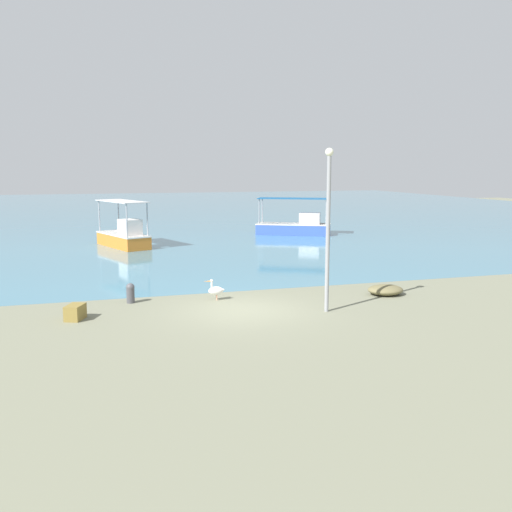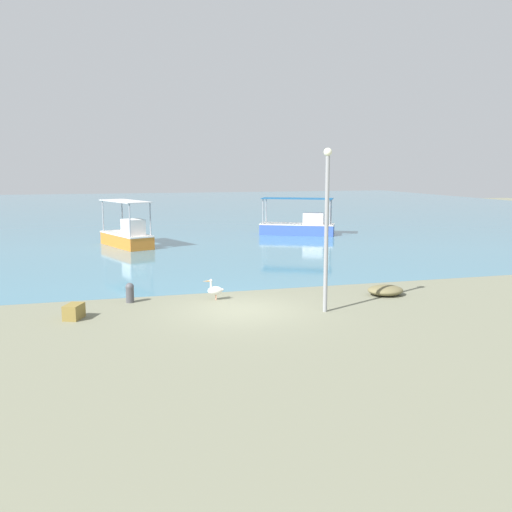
{
  "view_description": "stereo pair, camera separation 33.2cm",
  "coord_description": "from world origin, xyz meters",
  "px_view_note": "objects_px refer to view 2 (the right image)",
  "views": [
    {
      "loc": [
        -5.01,
        -18.52,
        4.89
      ],
      "look_at": [
        1.48,
        3.31,
        1.34
      ],
      "focal_mm": 40.0,
      "sensor_mm": 36.0,
      "label": 1
    },
    {
      "loc": [
        -4.69,
        -18.61,
        4.89
      ],
      "look_at": [
        1.48,
        3.31,
        1.34
      ],
      "focal_mm": 40.0,
      "sensor_mm": 36.0,
      "label": 2
    }
  ],
  "objects_px": {
    "net_pile": "(385,290)",
    "cargo_crate": "(74,312)",
    "pelican": "(215,290)",
    "lamp_post": "(327,221)",
    "fishing_boat_far_right": "(128,236)",
    "mooring_bollard": "(130,292)",
    "fishing_boat_near_right": "(299,226)"
  },
  "relations": [
    {
      "from": "fishing_boat_far_right",
      "to": "mooring_bollard",
      "type": "bearing_deg",
      "value": -92.86
    },
    {
      "from": "fishing_boat_far_right",
      "to": "cargo_crate",
      "type": "height_order",
      "value": "fishing_boat_far_right"
    },
    {
      "from": "mooring_bollard",
      "to": "pelican",
      "type": "bearing_deg",
      "value": -8.71
    },
    {
      "from": "fishing_boat_far_right",
      "to": "mooring_bollard",
      "type": "distance_m",
      "value": 15.17
    },
    {
      "from": "mooring_bollard",
      "to": "cargo_crate",
      "type": "height_order",
      "value": "mooring_bollard"
    },
    {
      "from": "fishing_boat_far_right",
      "to": "pelican",
      "type": "xyz_separation_m",
      "value": [
        2.31,
        -15.62,
        -0.33
      ]
    },
    {
      "from": "net_pile",
      "to": "cargo_crate",
      "type": "bearing_deg",
      "value": -177.99
    },
    {
      "from": "fishing_boat_near_right",
      "to": "mooring_bollard",
      "type": "relative_size",
      "value": 7.62
    },
    {
      "from": "fishing_boat_near_right",
      "to": "net_pile",
      "type": "distance_m",
      "value": 20.1
    },
    {
      "from": "fishing_boat_far_right",
      "to": "pelican",
      "type": "height_order",
      "value": "fishing_boat_far_right"
    },
    {
      "from": "pelican",
      "to": "lamp_post",
      "type": "height_order",
      "value": "lamp_post"
    },
    {
      "from": "cargo_crate",
      "to": "fishing_boat_near_right",
      "type": "bearing_deg",
      "value": 53.09
    },
    {
      "from": "pelican",
      "to": "cargo_crate",
      "type": "height_order",
      "value": "pelican"
    },
    {
      "from": "lamp_post",
      "to": "fishing_boat_near_right",
      "type": "bearing_deg",
      "value": 72.21
    },
    {
      "from": "fishing_boat_near_right",
      "to": "lamp_post",
      "type": "distance_m",
      "value": 22.71
    },
    {
      "from": "net_pile",
      "to": "cargo_crate",
      "type": "xyz_separation_m",
      "value": [
        -11.48,
        -0.4,
        0.05
      ]
    },
    {
      "from": "net_pile",
      "to": "fishing_boat_near_right",
      "type": "bearing_deg",
      "value": 79.5
    },
    {
      "from": "fishing_boat_near_right",
      "to": "mooring_bollard",
      "type": "distance_m",
      "value": 22.6
    },
    {
      "from": "fishing_boat_near_right",
      "to": "net_pile",
      "type": "relative_size",
      "value": 3.98
    },
    {
      "from": "lamp_post",
      "to": "cargo_crate",
      "type": "bearing_deg",
      "value": 170.86
    },
    {
      "from": "fishing_boat_far_right",
      "to": "pelican",
      "type": "distance_m",
      "value": 15.79
    },
    {
      "from": "pelican",
      "to": "cargo_crate",
      "type": "relative_size",
      "value": 1.08
    },
    {
      "from": "fishing_boat_near_right",
      "to": "mooring_bollard",
      "type": "xyz_separation_m",
      "value": [
        -13.25,
        -18.31,
        -0.28
      ]
    },
    {
      "from": "pelican",
      "to": "mooring_bollard",
      "type": "relative_size",
      "value": 1.1
    },
    {
      "from": "lamp_post",
      "to": "mooring_bollard",
      "type": "distance_m",
      "value": 7.61
    },
    {
      "from": "pelican",
      "to": "lamp_post",
      "type": "xyz_separation_m",
      "value": [
        3.28,
        -2.71,
        2.74
      ]
    },
    {
      "from": "mooring_bollard",
      "to": "net_pile",
      "type": "bearing_deg",
      "value": -8.62
    },
    {
      "from": "fishing_boat_far_right",
      "to": "lamp_post",
      "type": "height_order",
      "value": "lamp_post"
    },
    {
      "from": "fishing_boat_far_right",
      "to": "mooring_bollard",
      "type": "xyz_separation_m",
      "value": [
        -0.76,
        -15.15,
        -0.31
      ]
    },
    {
      "from": "fishing_boat_near_right",
      "to": "cargo_crate",
      "type": "xyz_separation_m",
      "value": [
        -15.15,
        -20.17,
        -0.42
      ]
    },
    {
      "from": "fishing_boat_near_right",
      "to": "mooring_bollard",
      "type": "bearing_deg",
      "value": -125.88
    },
    {
      "from": "lamp_post",
      "to": "net_pile",
      "type": "distance_m",
      "value": 4.69
    }
  ]
}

